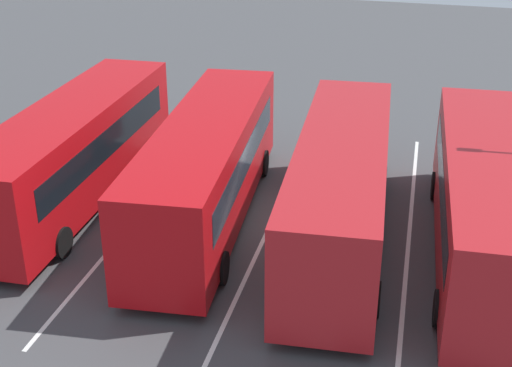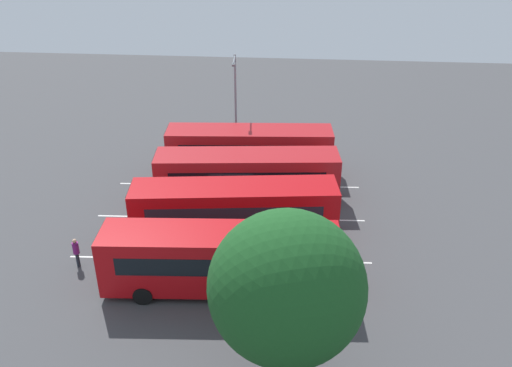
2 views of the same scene
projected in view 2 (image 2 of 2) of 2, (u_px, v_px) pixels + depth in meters
name	position (u px, v px, depth m)	size (l,w,h in m)	color
ground_plane	(230.00, 218.00, 31.23)	(74.41, 74.41, 0.00)	#424244
bus_far_left	(249.00, 149.00, 35.77)	(11.20, 3.23, 3.19)	#AD191E
bus_center_left	(247.00, 176.00, 32.28)	(11.24, 3.53, 3.19)	#AD191E
bus_center_right	(234.00, 210.00, 28.68)	(11.26, 3.75, 3.19)	#B70C11
bus_far_right	(220.00, 259.00, 24.70)	(11.19, 3.16, 3.19)	#B70C11
pedestrian	(76.00, 250.00, 26.66)	(0.37, 0.37, 1.63)	#232833
street_lamp	(235.00, 97.00, 38.04)	(0.38, 2.37, 7.17)	gray
depot_tree	(287.00, 289.00, 18.27)	(5.53, 4.98, 7.53)	#4C3823
lane_stripe_outer_left	(239.00, 185.00, 34.90)	(15.75, 0.12, 0.01)	silver
lane_stripe_inner_left	(230.00, 218.00, 31.23)	(15.75, 0.12, 0.01)	silver
lane_stripe_inner_right	(220.00, 260.00, 27.57)	(15.75, 0.12, 0.01)	silver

